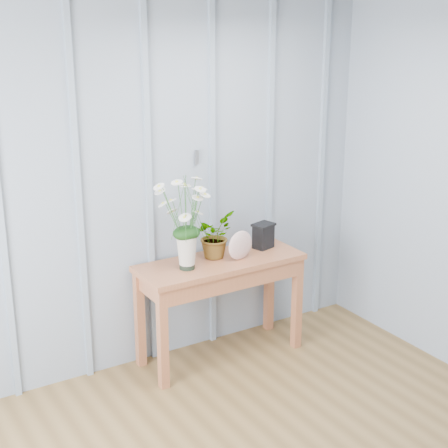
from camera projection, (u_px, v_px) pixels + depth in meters
room_shell at (217, 111)px, 3.24m from camera, size 4.00×4.50×2.50m
sideboard at (220, 275)px, 4.86m from camera, size 1.20×0.45×0.75m
daisy_vase at (186, 210)px, 4.55m from camera, size 0.47×0.36×0.66m
spider_plant at (214, 235)px, 4.84m from camera, size 0.39×0.38×0.33m
felt_disc_vessel at (240, 245)px, 4.81m from camera, size 0.22×0.09×0.21m
carved_box at (263, 235)px, 5.04m from camera, size 0.18×0.16×0.19m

